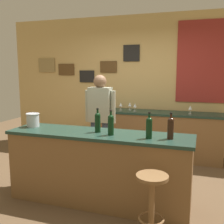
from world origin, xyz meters
TOP-DOWN VIEW (x-y plane):
  - ground_plane at (0.00, 0.00)m, footprint 10.00×10.00m
  - back_wall at (0.03, 2.03)m, footprint 6.00×0.09m
  - bar_counter at (0.00, -0.40)m, footprint 2.34×0.60m
  - side_counter at (0.40, 1.65)m, footprint 2.49×0.56m
  - bartender at (-0.35, 0.57)m, footprint 0.52×0.21m
  - bar_stool at (0.78, -0.96)m, footprint 0.32×0.32m
  - wine_bottle_a at (-0.02, -0.37)m, footprint 0.07×0.07m
  - wine_bottle_b at (0.19, -0.46)m, footprint 0.07×0.07m
  - wine_bottle_c at (0.65, -0.48)m, footprint 0.07×0.07m
  - wine_bottle_d at (0.89, -0.43)m, footprint 0.07×0.07m
  - ice_bucket at (-0.99, -0.35)m, footprint 0.19×0.19m
  - wine_glass_a at (-0.58, 1.62)m, footprint 0.07×0.07m
  - wine_glass_b at (-0.32, 1.63)m, footprint 0.07×0.07m
  - wine_glass_c at (-0.15, 1.71)m, footprint 0.07×0.07m
  - wine_glass_d at (-0.02, 1.59)m, footprint 0.07×0.07m
  - wine_glass_e at (1.02, 1.59)m, footprint 0.07×0.07m

SIDE VIEW (x-z plane):
  - ground_plane at x=0.00m, z-range 0.00..0.00m
  - side_counter at x=0.40m, z-range 0.00..0.90m
  - bar_stool at x=0.78m, z-range 0.12..0.80m
  - bar_counter at x=0.00m, z-range 0.00..0.92m
  - bartender at x=-0.35m, z-range 0.13..1.75m
  - wine_glass_a at x=-0.58m, z-range 0.93..1.09m
  - wine_glass_b at x=-0.32m, z-range 0.93..1.09m
  - wine_glass_c at x=-0.15m, z-range 0.93..1.09m
  - wine_glass_d at x=-0.02m, z-range 0.93..1.09m
  - wine_glass_e at x=1.02m, z-range 0.93..1.09m
  - ice_bucket at x=-0.99m, z-range 0.92..1.11m
  - wine_bottle_a at x=-0.02m, z-range 0.90..1.21m
  - wine_bottle_b at x=0.19m, z-range 0.90..1.21m
  - wine_bottle_c at x=0.65m, z-range 0.90..1.21m
  - wine_bottle_d at x=0.89m, z-range 0.90..1.21m
  - back_wall at x=0.03m, z-range 0.02..2.82m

